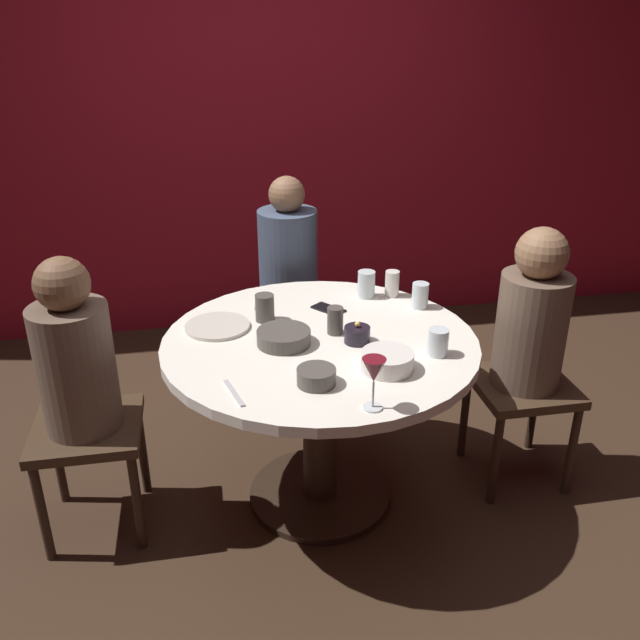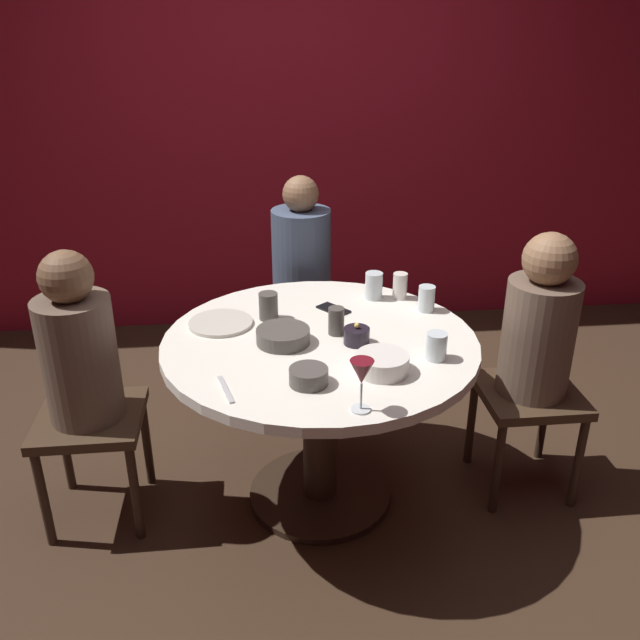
% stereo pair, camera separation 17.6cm
% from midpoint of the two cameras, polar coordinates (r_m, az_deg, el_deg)
% --- Properties ---
extents(ground_plane, '(8.00, 8.00, 0.00)m').
position_cam_midpoint_polar(ground_plane, '(2.98, -1.75, -14.69)').
color(ground_plane, '#382619').
extents(back_wall, '(6.00, 0.10, 2.60)m').
position_cam_midpoint_polar(back_wall, '(4.21, -6.11, 16.56)').
color(back_wall, maroon).
rests_on(back_wall, ground).
extents(dining_table, '(1.21, 1.21, 0.75)m').
position_cam_midpoint_polar(dining_table, '(2.65, -1.91, -5.04)').
color(dining_table, silver).
rests_on(dining_table, ground).
extents(seated_diner_left, '(0.40, 0.40, 1.14)m').
position_cam_midpoint_polar(seated_diner_left, '(2.63, -21.77, -4.01)').
color(seated_diner_left, '#3F2D1E').
rests_on(seated_diner_left, ground).
extents(seated_diner_back, '(0.40, 0.40, 1.18)m').
position_cam_midpoint_polar(seated_diner_back, '(3.38, -4.21, 4.47)').
color(seated_diner_back, '#3F2D1E').
rests_on(seated_diner_back, ground).
extents(seated_diner_right, '(0.40, 0.40, 1.14)m').
position_cam_midpoint_polar(seated_diner_right, '(2.83, 15.77, -0.87)').
color(seated_diner_right, '#3F2D1E').
rests_on(seated_diner_right, ground).
extents(candle_holder, '(0.10, 0.10, 0.08)m').
position_cam_midpoint_polar(candle_holder, '(2.53, 1.18, -1.27)').
color(candle_holder, black).
rests_on(candle_holder, dining_table).
extents(wine_glass, '(0.08, 0.08, 0.18)m').
position_cam_midpoint_polar(wine_glass, '(2.07, 2.16, -4.53)').
color(wine_glass, silver).
rests_on(wine_glass, dining_table).
extents(dinner_plate, '(0.26, 0.26, 0.01)m').
position_cam_midpoint_polar(dinner_plate, '(2.70, -10.56, -0.56)').
color(dinner_plate, beige).
rests_on(dinner_plate, dining_table).
extents(cell_phone, '(0.14, 0.15, 0.01)m').
position_cam_midpoint_polar(cell_phone, '(2.81, -1.07, 0.91)').
color(cell_phone, black).
rests_on(cell_phone, dining_table).
extents(bowl_serving_large, '(0.19, 0.19, 0.07)m').
position_cam_midpoint_polar(bowl_serving_large, '(2.34, 3.59, -3.53)').
color(bowl_serving_large, silver).
rests_on(bowl_serving_large, dining_table).
extents(bowl_salad_center, '(0.20, 0.20, 0.06)m').
position_cam_midpoint_polar(bowl_salad_center, '(2.53, -5.09, -1.50)').
color(bowl_salad_center, '#4C4742').
rests_on(bowl_salad_center, dining_table).
extents(bowl_small_white, '(0.13, 0.13, 0.06)m').
position_cam_midpoint_polar(bowl_small_white, '(2.26, -2.55, -4.86)').
color(bowl_small_white, '#4C4742').
rests_on(bowl_small_white, dining_table).
extents(cup_near_candle, '(0.08, 0.08, 0.12)m').
position_cam_midpoint_polar(cup_near_candle, '(2.93, 2.24, 3.02)').
color(cup_near_candle, silver).
rests_on(cup_near_candle, dining_table).
extents(cup_by_left_diner, '(0.07, 0.07, 0.11)m').
position_cam_midpoint_polar(cup_by_left_diner, '(2.84, 6.74, 2.05)').
color(cup_by_left_diner, silver).
rests_on(cup_by_left_diner, dining_table).
extents(cup_by_right_diner, '(0.06, 0.06, 0.11)m').
position_cam_midpoint_polar(cup_by_right_diner, '(2.95, 4.44, 3.07)').
color(cup_by_right_diner, silver).
rests_on(cup_by_right_diner, dining_table).
extents(cup_center_front, '(0.06, 0.06, 0.11)m').
position_cam_midpoint_polar(cup_center_front, '(2.59, -0.65, -0.07)').
color(cup_center_front, '#4C4742').
rests_on(cup_center_front, dining_table).
extents(cup_far_edge, '(0.07, 0.07, 0.10)m').
position_cam_midpoint_polar(cup_far_edge, '(2.45, 7.97, -1.91)').
color(cup_far_edge, silver).
rests_on(cup_far_edge, dining_table).
extents(cup_beside_wine, '(0.08, 0.08, 0.11)m').
position_cam_midpoint_polar(cup_beside_wine, '(2.72, -6.57, 1.01)').
color(cup_beside_wine, '#4C4742').
rests_on(cup_beside_wine, dining_table).
extents(fork_near_plate, '(0.06, 0.18, 0.01)m').
position_cam_midpoint_polar(fork_near_plate, '(2.24, -9.57, -6.16)').
color(fork_near_plate, '#B7B7BC').
rests_on(fork_near_plate, dining_table).
extents(knife_near_plate, '(0.04, 0.18, 0.01)m').
position_cam_midpoint_polar(knife_near_plate, '(2.92, -7.09, 1.58)').
color(knife_near_plate, '#B7B7BC').
rests_on(knife_near_plate, dining_table).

